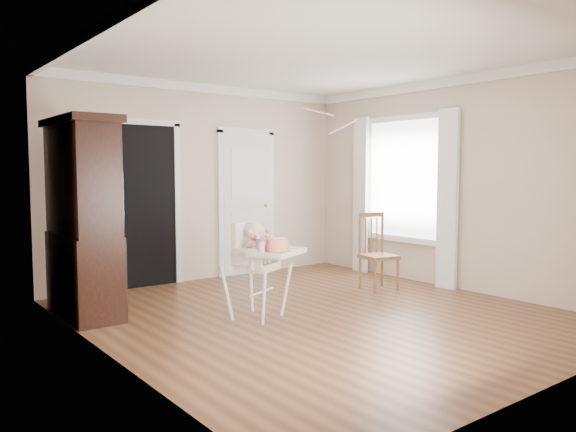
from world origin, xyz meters
TOP-DOWN VIEW (x-y plane):
  - floor at (0.00, 0.00)m, footprint 5.00×5.00m
  - ceiling at (0.00, 0.00)m, footprint 5.00×5.00m
  - wall_back at (0.00, 2.50)m, footprint 4.50×0.00m
  - wall_left at (-2.25, 0.00)m, footprint 0.00×5.00m
  - wall_right at (2.25, 0.00)m, footprint 0.00×5.00m
  - crown_molding at (0.00, 0.00)m, footprint 4.50×5.00m
  - doorway at (-0.90, 2.48)m, footprint 1.06×0.05m
  - closet_door at (0.70, 2.48)m, footprint 0.96×0.09m
  - window_right at (2.18, 0.80)m, footprint 0.13×1.84m
  - high_chair at (-0.61, 0.28)m, footprint 0.81×0.88m
  - baby at (-0.62, 0.30)m, footprint 0.33×0.24m
  - cake at (-0.51, 0.07)m, footprint 0.30×0.30m
  - sippy_cup at (-0.71, 0.07)m, footprint 0.08×0.08m
  - china_cabinet at (-1.99, 1.45)m, footprint 0.54×1.22m
  - dining_chair at (1.40, 0.51)m, footprint 0.47×0.47m
  - streamer at (1.04, 1.27)m, footprint 0.14×0.48m

SIDE VIEW (x-z plane):
  - floor at x=0.00m, z-range 0.00..0.00m
  - dining_chair at x=1.40m, z-range -0.03..0.94m
  - high_chair at x=-0.61m, z-range 0.12..1.13m
  - baby at x=-0.62m, z-range 0.54..0.99m
  - cake at x=-0.51m, z-range 0.70..0.84m
  - sippy_cup at x=-0.71m, z-range 0.69..0.87m
  - closet_door at x=0.70m, z-range -0.04..2.09m
  - china_cabinet at x=-1.99m, z-range 0.00..2.05m
  - doorway at x=-0.90m, z-range 0.00..2.22m
  - window_right at x=2.18m, z-range 0.14..2.44m
  - wall_back at x=0.00m, z-range -0.90..3.60m
  - wall_left at x=-2.25m, z-range -1.15..3.85m
  - wall_right at x=2.25m, z-range -1.15..3.85m
  - streamer at x=1.04m, z-range 2.21..2.36m
  - crown_molding at x=0.00m, z-range 2.58..2.70m
  - ceiling at x=0.00m, z-range 2.70..2.70m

